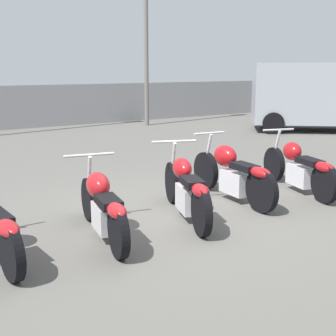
{
  "coord_description": "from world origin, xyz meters",
  "views": [
    {
      "loc": [
        -3.77,
        -5.4,
        2.1
      ],
      "look_at": [
        0.0,
        0.2,
        0.65
      ],
      "focal_mm": 50.0,
      "sensor_mm": 36.0,
      "label": 1
    }
  ],
  "objects_px": {
    "motorcycle_slot_1": "(103,206)",
    "parked_van": "(326,94)",
    "motorcycle_slot_2": "(186,189)",
    "motorcycle_slot_4": "(299,168)",
    "motorcycle_slot_3": "(233,173)"
  },
  "relations": [
    {
      "from": "motorcycle_slot_1",
      "to": "motorcycle_slot_4",
      "type": "height_order",
      "value": "motorcycle_slot_4"
    },
    {
      "from": "motorcycle_slot_2",
      "to": "motorcycle_slot_3",
      "type": "relative_size",
      "value": 0.96
    },
    {
      "from": "motorcycle_slot_3",
      "to": "motorcycle_slot_4",
      "type": "xyz_separation_m",
      "value": [
        1.32,
        -0.23,
        -0.03
      ]
    },
    {
      "from": "motorcycle_slot_1",
      "to": "parked_van",
      "type": "xyz_separation_m",
      "value": [
        10.8,
        5.09,
        0.83
      ]
    },
    {
      "from": "motorcycle_slot_1",
      "to": "motorcycle_slot_3",
      "type": "bearing_deg",
      "value": 20.6
    },
    {
      "from": "parked_van",
      "to": "motorcycle_slot_2",
      "type": "bearing_deg",
      "value": 158.48
    },
    {
      "from": "motorcycle_slot_3",
      "to": "parked_van",
      "type": "xyz_separation_m",
      "value": [
        8.31,
        4.7,
        0.8
      ]
    },
    {
      "from": "motorcycle_slot_2",
      "to": "parked_van",
      "type": "distance_m",
      "value": 10.76
    },
    {
      "from": "motorcycle_slot_2",
      "to": "motorcycle_slot_4",
      "type": "distance_m",
      "value": 2.48
    },
    {
      "from": "motorcycle_slot_1",
      "to": "motorcycle_slot_2",
      "type": "xyz_separation_m",
      "value": [
        1.33,
        0.05,
        0.01
      ]
    },
    {
      "from": "motorcycle_slot_1",
      "to": "motorcycle_slot_3",
      "type": "xyz_separation_m",
      "value": [
        2.49,
        0.39,
        0.03
      ]
    },
    {
      "from": "motorcycle_slot_3",
      "to": "motorcycle_slot_4",
      "type": "distance_m",
      "value": 1.34
    },
    {
      "from": "motorcycle_slot_3",
      "to": "motorcycle_slot_4",
      "type": "bearing_deg",
      "value": -3.53
    },
    {
      "from": "motorcycle_slot_2",
      "to": "motorcycle_slot_4",
      "type": "xyz_separation_m",
      "value": [
        2.48,
        0.11,
        -0.01
      ]
    },
    {
      "from": "motorcycle_slot_2",
      "to": "motorcycle_slot_4",
      "type": "bearing_deg",
      "value": 23.34
    }
  ]
}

